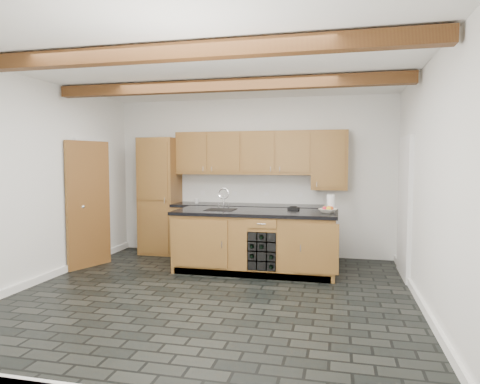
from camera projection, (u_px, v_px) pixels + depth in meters
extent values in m
plane|color=black|center=(212.00, 295.00, 5.38)|extent=(5.00, 5.00, 0.00)
plane|color=white|center=(252.00, 177.00, 7.70)|extent=(5.00, 0.00, 5.00)
plane|color=white|center=(36.00, 182.00, 5.84)|extent=(0.00, 5.00, 5.00)
plane|color=white|center=(429.00, 187.00, 4.71)|extent=(0.00, 5.00, 5.00)
plane|color=white|center=(211.00, 69.00, 5.18)|extent=(5.00, 5.00, 0.00)
cube|color=#523315|center=(174.00, 53.00, 4.02)|extent=(4.90, 0.15, 0.15)
cube|color=#523315|center=(224.00, 86.00, 5.77)|extent=(4.90, 0.15, 0.15)
cube|color=white|center=(41.00, 279.00, 5.93)|extent=(0.04, 5.00, 0.10)
cube|color=white|center=(423.00, 306.00, 4.81)|extent=(0.04, 5.00, 0.10)
cube|color=white|center=(93.00, 201.00, 7.13)|extent=(0.06, 0.94, 2.04)
cube|color=olive|center=(89.00, 204.00, 6.75)|extent=(0.31, 0.77, 2.00)
cube|color=white|center=(405.00, 207.00, 6.20)|extent=(0.06, 0.98, 2.04)
cube|color=black|center=(406.00, 208.00, 6.20)|extent=(0.02, 0.86, 1.96)
cube|color=olive|center=(160.00, 196.00, 7.81)|extent=(0.65, 0.60, 2.10)
cube|color=olive|center=(247.00, 232.00, 7.49)|extent=(2.60, 0.60, 0.88)
cube|color=black|center=(247.00, 206.00, 7.45)|extent=(2.64, 0.62, 0.05)
cube|color=white|center=(250.00, 189.00, 7.72)|extent=(2.60, 0.02, 0.52)
cube|color=olive|center=(243.00, 153.00, 7.53)|extent=(2.40, 0.35, 0.75)
cube|color=olive|center=(330.00, 160.00, 7.20)|extent=(0.60, 0.35, 1.00)
cube|color=olive|center=(255.00, 242.00, 6.54)|extent=(2.40, 0.90, 0.88)
cube|color=black|center=(255.00, 212.00, 6.51)|extent=(2.46, 0.96, 0.05)
cube|color=olive|center=(201.00, 243.00, 6.25)|extent=(0.80, 0.02, 0.70)
cube|color=olive|center=(317.00, 249.00, 5.87)|extent=(0.60, 0.02, 0.70)
cube|color=black|center=(263.00, 250.00, 6.20)|extent=(0.42, 0.30, 0.56)
cylinder|color=black|center=(263.00, 245.00, 6.16)|extent=(0.07, 0.26, 0.07)
cylinder|color=black|center=(253.00, 245.00, 6.19)|extent=(0.07, 0.26, 0.07)
cylinder|color=black|center=(272.00, 255.00, 6.13)|extent=(0.07, 0.26, 0.07)
cylinder|color=black|center=(253.00, 254.00, 6.20)|extent=(0.07, 0.26, 0.07)
cylinder|color=black|center=(263.00, 236.00, 6.15)|extent=(0.07, 0.26, 0.07)
cylinder|color=black|center=(272.00, 265.00, 6.14)|extent=(0.07, 0.26, 0.07)
cube|color=black|center=(221.00, 210.00, 6.63)|extent=(0.45, 0.40, 0.02)
cylinder|color=silver|center=(224.00, 202.00, 6.80)|extent=(0.02, 0.02, 0.20)
torus|color=silver|center=(224.00, 193.00, 6.79)|extent=(0.18, 0.02, 0.18)
cylinder|color=silver|center=(219.00, 206.00, 6.82)|extent=(0.02, 0.02, 0.08)
cylinder|color=silver|center=(229.00, 206.00, 6.78)|extent=(0.02, 0.02, 0.08)
cube|color=black|center=(293.00, 208.00, 6.64)|extent=(0.18, 0.12, 0.04)
cylinder|color=black|center=(293.00, 207.00, 6.64)|extent=(0.11, 0.11, 0.01)
imported|color=silver|center=(328.00, 211.00, 6.23)|extent=(0.32, 0.32, 0.06)
sphere|color=#B74318|center=(331.00, 209.00, 6.21)|extent=(0.07, 0.07, 0.07)
sphere|color=#FA4716|center=(329.00, 208.00, 6.27)|extent=(0.07, 0.07, 0.07)
sphere|color=olive|center=(325.00, 208.00, 6.26)|extent=(0.07, 0.07, 0.07)
sphere|color=red|center=(325.00, 209.00, 6.20)|extent=(0.07, 0.07, 0.07)
sphere|color=gold|center=(329.00, 209.00, 6.17)|extent=(0.07, 0.07, 0.07)
cylinder|color=white|center=(331.00, 203.00, 6.35)|extent=(0.12, 0.12, 0.26)
imported|color=white|center=(197.00, 201.00, 7.63)|extent=(0.12, 0.12, 0.09)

